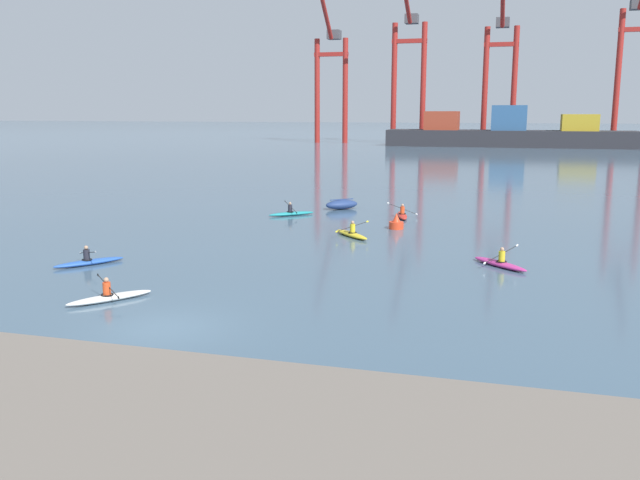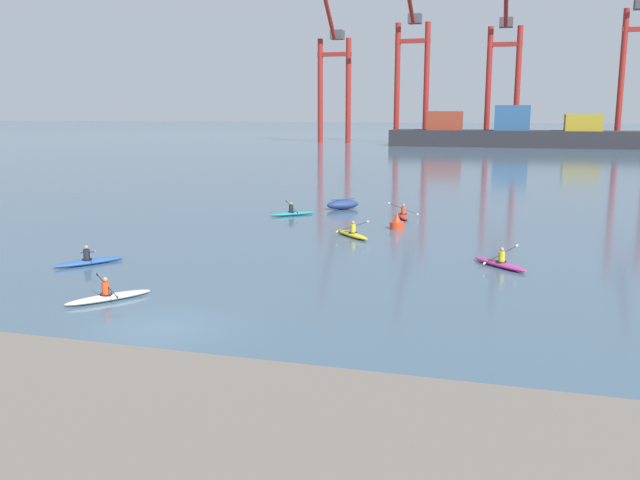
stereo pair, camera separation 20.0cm
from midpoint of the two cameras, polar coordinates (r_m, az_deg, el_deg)
name	(u,v)px [view 2 (the right image)]	position (r m, az deg, el deg)	size (l,w,h in m)	color
ground_plane	(161,328)	(23.82, -12.93, -7.23)	(800.00, 800.00, 0.00)	#425B70
container_barge	(511,134)	(144.85, 15.72, 8.56)	(48.90, 8.65, 8.30)	#28282D
gantry_crane_west	(334,68)	(157.29, 1.19, 14.18)	(7.78, 17.60, 36.27)	maroon
gantry_crane_west_mid	(412,60)	(153.85, 7.72, 14.69)	(7.65, 20.40, 36.84)	maroon
gantry_crane_east_mid	(504,64)	(153.71, 15.17, 14.04)	(7.22, 17.41, 34.48)	maroon
gantry_crane_east	(640,55)	(155.56, 25.25, 13.87)	(7.27, 17.88, 36.39)	maroon
capsized_dinghy	(343,205)	(50.91, 2.04, 2.99)	(2.67, 2.56, 0.76)	navy
channel_buoy	(397,223)	(42.61, 6.60, 1.40)	(0.90, 0.90, 1.00)	red
kayak_white	(108,296)	(27.67, -17.09, -4.53)	(2.50, 3.10, 0.95)	silver
kayak_magenta	(500,263)	(33.21, 15.00, -1.90)	(2.82, 2.83, 1.01)	#C13384
kayak_red	(403,215)	(47.31, 7.10, 2.10)	(2.11, 3.44, 1.07)	red
kayak_blue	(89,261)	(34.35, -18.62, -1.68)	(2.46, 3.12, 0.95)	#2856B2
kayak_teal	(292,213)	(47.85, -2.21, 2.27)	(2.94, 2.71, 0.97)	teal
kayak_yellow	(352,234)	(39.78, 2.86, 0.52)	(2.76, 2.90, 0.95)	yellow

